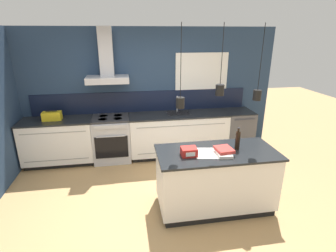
{
  "coord_description": "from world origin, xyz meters",
  "views": [
    {
      "loc": [
        -0.36,
        -3.35,
        2.48
      ],
      "look_at": [
        0.3,
        0.6,
        1.05
      ],
      "focal_mm": 28.0,
      "sensor_mm": 36.0,
      "label": 1
    }
  ],
  "objects_px": {
    "dishwasher": "(237,131)",
    "red_supply_box": "(189,152)",
    "bottle_on_island": "(238,140)",
    "yellow_toolbox": "(52,116)",
    "oven_range": "(112,139)",
    "book_stack": "(224,151)"
  },
  "relations": [
    {
      "from": "dishwasher",
      "to": "bottle_on_island",
      "type": "relative_size",
      "value": 2.79
    },
    {
      "from": "bottle_on_island",
      "to": "book_stack",
      "type": "distance_m",
      "value": 0.29
    },
    {
      "from": "book_stack",
      "to": "red_supply_box",
      "type": "relative_size",
      "value": 1.66
    },
    {
      "from": "oven_range",
      "to": "book_stack",
      "type": "height_order",
      "value": "book_stack"
    },
    {
      "from": "oven_range",
      "to": "yellow_toolbox",
      "type": "bearing_deg",
      "value": 179.77
    },
    {
      "from": "dishwasher",
      "to": "bottle_on_island",
      "type": "xyz_separation_m",
      "value": [
        -0.83,
        -1.83,
        0.59
      ]
    },
    {
      "from": "dishwasher",
      "to": "bottle_on_island",
      "type": "bearing_deg",
      "value": -114.5
    },
    {
      "from": "bottle_on_island",
      "to": "yellow_toolbox",
      "type": "distance_m",
      "value": 3.45
    },
    {
      "from": "oven_range",
      "to": "book_stack",
      "type": "bearing_deg",
      "value": -50.57
    },
    {
      "from": "yellow_toolbox",
      "to": "book_stack",
      "type": "bearing_deg",
      "value": -36.03
    },
    {
      "from": "oven_range",
      "to": "dishwasher",
      "type": "distance_m",
      "value": 2.68
    },
    {
      "from": "red_supply_box",
      "to": "book_stack",
      "type": "bearing_deg",
      "value": -3.76
    },
    {
      "from": "red_supply_box",
      "to": "dishwasher",
      "type": "bearing_deg",
      "value": 50.87
    },
    {
      "from": "book_stack",
      "to": "yellow_toolbox",
      "type": "bearing_deg",
      "value": 143.97
    },
    {
      "from": "book_stack",
      "to": "yellow_toolbox",
      "type": "height_order",
      "value": "yellow_toolbox"
    },
    {
      "from": "oven_range",
      "to": "red_supply_box",
      "type": "relative_size",
      "value": 4.33
    },
    {
      "from": "bottle_on_island",
      "to": "book_stack",
      "type": "relative_size",
      "value": 0.94
    },
    {
      "from": "yellow_toolbox",
      "to": "oven_range",
      "type": "bearing_deg",
      "value": -0.23
    },
    {
      "from": "dishwasher",
      "to": "book_stack",
      "type": "height_order",
      "value": "book_stack"
    },
    {
      "from": "bottle_on_island",
      "to": "yellow_toolbox",
      "type": "relative_size",
      "value": 0.96
    },
    {
      "from": "oven_range",
      "to": "red_supply_box",
      "type": "distance_m",
      "value": 2.28
    },
    {
      "from": "dishwasher",
      "to": "red_supply_box",
      "type": "height_order",
      "value": "red_supply_box"
    }
  ]
}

